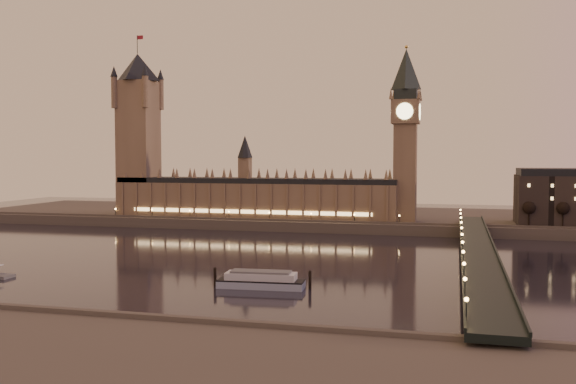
% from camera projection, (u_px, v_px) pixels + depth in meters
% --- Properties ---
extents(ground, '(700.00, 700.00, 0.00)m').
position_uv_depth(ground, '(257.00, 260.00, 278.72)').
color(ground, black).
rests_on(ground, ground).
extents(far_embankment, '(560.00, 130.00, 6.00)m').
position_uv_depth(far_embankment, '(374.00, 219.00, 430.24)').
color(far_embankment, '#423D35').
rests_on(far_embankment, ground).
extents(palace_of_westminster, '(180.00, 26.62, 52.00)m').
position_uv_depth(palace_of_westminster, '(254.00, 193.00, 404.51)').
color(palace_of_westminster, brown).
rests_on(palace_of_westminster, ground).
extents(victoria_tower, '(31.68, 31.68, 118.00)m').
position_uv_depth(victoria_tower, '(138.00, 125.00, 422.33)').
color(victoria_tower, brown).
rests_on(victoria_tower, ground).
extents(big_ben, '(17.68, 17.68, 104.00)m').
position_uv_depth(big_ben, '(406.00, 124.00, 378.20)').
color(big_ben, brown).
rests_on(big_ben, ground).
extents(westminster_bridge, '(13.20, 260.00, 15.30)m').
position_uv_depth(westminster_bridge, '(476.00, 255.00, 255.13)').
color(westminster_bridge, black).
rests_on(westminster_bridge, ground).
extents(bare_tree_0, '(6.82, 6.82, 13.86)m').
position_uv_depth(bare_tree_0, '(529.00, 208.00, 351.90)').
color(bare_tree_0, black).
rests_on(bare_tree_0, ground).
extents(bare_tree_1, '(6.82, 6.82, 13.86)m').
position_uv_depth(bare_tree_1, '(561.00, 209.00, 347.73)').
color(bare_tree_1, black).
rests_on(bare_tree_1, ground).
extents(moored_barge, '(34.32, 10.64, 6.31)m').
position_uv_depth(moored_barge, '(261.00, 280.00, 219.15)').
color(moored_barge, '#99A9C2').
rests_on(moored_barge, ground).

